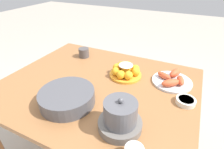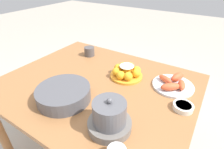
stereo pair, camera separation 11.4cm
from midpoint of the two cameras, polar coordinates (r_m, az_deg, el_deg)
The scene contains 7 objects.
dining_table at distance 1.19m, azimuth -1.97°, elevation -6.68°, with size 1.22×0.99×0.74m.
cake_plate at distance 1.19m, azimuth 7.42°, elevation 0.77°, with size 0.22×0.22×0.09m.
serving_bowl at distance 1.00m, azimuth -12.35°, elevation -6.17°, with size 0.30×0.30×0.08m.
sauce_bowl at distance 1.02m, azimuth 25.25°, elevation -9.59°, with size 0.11×0.11×0.03m.
seafood_platter at distance 1.17m, azimuth 22.08°, elevation -2.91°, with size 0.25×0.25×0.07m.
cup_near at distance 1.48m, azimuth -5.21°, elevation 7.46°, with size 0.08×0.08×0.07m.
warming_pot at distance 0.80m, azimuth 3.37°, elevation -14.00°, with size 0.20×0.20×0.17m.
Camera 2 is at (-0.58, 0.74, 1.38)m, focal length 28.00 mm.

